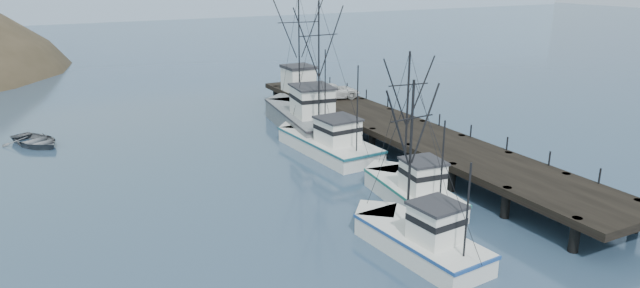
# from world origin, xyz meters

# --- Properties ---
(ground) EXTENTS (400.00, 400.00, 0.00)m
(ground) POSITION_xyz_m (0.00, 0.00, 0.00)
(ground) COLOR navy
(ground) RESTS_ON ground
(pier) EXTENTS (6.00, 44.00, 2.00)m
(pier) POSITION_xyz_m (14.00, 16.00, 1.69)
(pier) COLOR black
(pier) RESTS_ON ground
(distant_ridge) EXTENTS (360.00, 40.00, 26.00)m
(distant_ridge) POSITION_xyz_m (10.00, 170.00, 0.00)
(distant_ridge) COLOR #9EB2C6
(distant_ridge) RESTS_ON ground
(trawler_near) EXTENTS (4.16, 9.85, 10.13)m
(trawler_near) POSITION_xyz_m (7.81, 5.83, 0.82)
(trawler_near) COLOR silver
(trawler_near) RESTS_ON ground
(trawler_mid) EXTENTS (3.85, 9.55, 9.68)m
(trawler_mid) POSITION_xyz_m (3.88, -0.04, 0.82)
(trawler_mid) COLOR silver
(trawler_mid) RESTS_ON ground
(trawler_far) EXTENTS (4.71, 12.56, 12.65)m
(trawler_far) POSITION_xyz_m (8.03, 17.83, 0.82)
(trawler_far) COLOR silver
(trawler_far) RESTS_ON ground
(work_vessel) EXTENTS (6.34, 15.53, 12.94)m
(work_vessel) POSITION_xyz_m (9.53, 24.85, 1.23)
(work_vessel) COLOR slate
(work_vessel) RESTS_ON ground
(pier_shed) EXTENTS (3.00, 3.20, 2.80)m
(pier_shed) POSITION_xyz_m (12.50, 32.30, 3.42)
(pier_shed) COLOR silver
(pier_shed) RESTS_ON pier
(pickup_truck) EXTENTS (5.75, 3.42, 1.50)m
(pickup_truck) POSITION_xyz_m (14.10, 27.47, 2.75)
(pickup_truck) COLOR silver
(pickup_truck) RESTS_ON pier
(motorboat) EXTENTS (6.14, 6.87, 1.17)m
(motorboat) POSITION_xyz_m (-13.44, 31.11, 0.00)
(motorboat) COLOR #595D63
(motorboat) RESTS_ON ground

